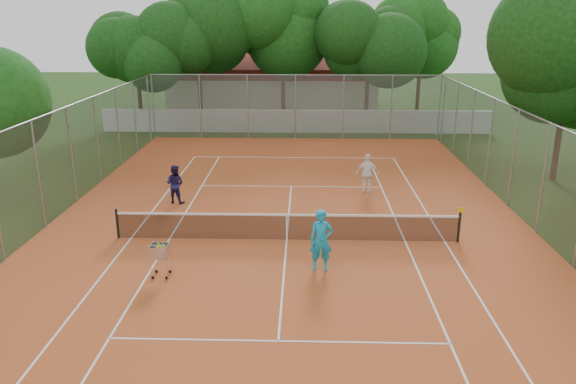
{
  "coord_description": "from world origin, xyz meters",
  "views": [
    {
      "loc": [
        0.58,
        -18.19,
        7.52
      ],
      "look_at": [
        0.0,
        1.5,
        1.3
      ],
      "focal_mm": 35.0,
      "sensor_mm": 36.0,
      "label": 1
    }
  ],
  "objects_px": {
    "tennis_net": "(287,227)",
    "player_far_left": "(175,184)",
    "clubhouse": "(274,82)",
    "player_far_right": "(368,174)",
    "ball_hopper": "(160,259)",
    "player_near": "(321,240)"
  },
  "relations": [
    {
      "from": "player_far_left",
      "to": "player_near",
      "type": "bearing_deg",
      "value": 147.49
    },
    {
      "from": "ball_hopper",
      "to": "clubhouse",
      "type": "bearing_deg",
      "value": 109.63
    },
    {
      "from": "tennis_net",
      "to": "player_far_right",
      "type": "relative_size",
      "value": 6.76
    },
    {
      "from": "tennis_net",
      "to": "player_far_left",
      "type": "bearing_deg",
      "value": 140.38
    },
    {
      "from": "clubhouse",
      "to": "player_far_right",
      "type": "xyz_separation_m",
      "value": [
        5.36,
        -23.47,
        -1.3
      ]
    },
    {
      "from": "clubhouse",
      "to": "player_near",
      "type": "distance_m",
      "value": 31.53
    },
    {
      "from": "ball_hopper",
      "to": "tennis_net",
      "type": "bearing_deg",
      "value": 61.81
    },
    {
      "from": "player_far_left",
      "to": "ball_hopper",
      "type": "bearing_deg",
      "value": 113.38
    },
    {
      "from": "clubhouse",
      "to": "ball_hopper",
      "type": "bearing_deg",
      "value": -92.99
    },
    {
      "from": "player_near",
      "to": "player_far_left",
      "type": "distance_m",
      "value": 8.63
    },
    {
      "from": "clubhouse",
      "to": "ball_hopper",
      "type": "distance_m",
      "value": 32.08
    },
    {
      "from": "player_far_left",
      "to": "player_far_right",
      "type": "xyz_separation_m",
      "value": [
        8.13,
        1.58,
        0.07
      ]
    },
    {
      "from": "player_far_left",
      "to": "player_far_right",
      "type": "relative_size",
      "value": 0.92
    },
    {
      "from": "player_near",
      "to": "player_far_right",
      "type": "height_order",
      "value": "player_near"
    },
    {
      "from": "tennis_net",
      "to": "player_far_right",
      "type": "bearing_deg",
      "value": 58.68
    },
    {
      "from": "clubhouse",
      "to": "ball_hopper",
      "type": "xyz_separation_m",
      "value": [
        -1.67,
        -31.99,
        -1.62
      ]
    },
    {
      "from": "player_far_right",
      "to": "player_near",
      "type": "bearing_deg",
      "value": 80.68
    },
    {
      "from": "tennis_net",
      "to": "player_near",
      "type": "height_order",
      "value": "player_near"
    },
    {
      "from": "player_near",
      "to": "tennis_net",
      "type": "bearing_deg",
      "value": 114.19
    },
    {
      "from": "clubhouse",
      "to": "player_far_right",
      "type": "bearing_deg",
      "value": -77.13
    },
    {
      "from": "tennis_net",
      "to": "player_far_left",
      "type": "relative_size",
      "value": 7.33
    },
    {
      "from": "player_far_left",
      "to": "clubhouse",
      "type": "bearing_deg",
      "value": -81.92
    }
  ]
}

